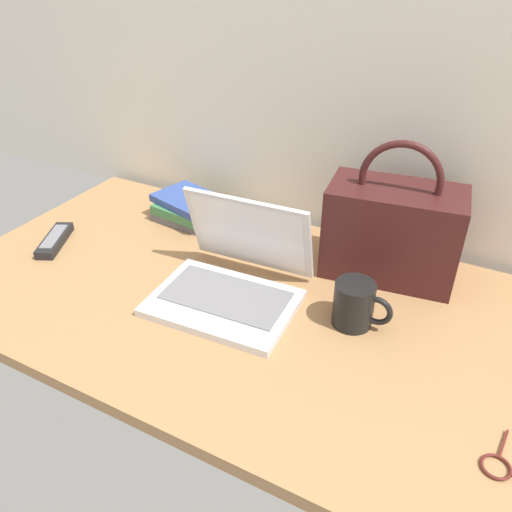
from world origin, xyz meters
The scene contains 6 objects.
desk centered at (0.00, 0.00, 0.01)m, with size 1.60×0.76×0.03m.
laptop centered at (-0.11, 0.00, 0.08)m, with size 0.32×0.30×0.21m.
coffee_mug centered at (0.16, 0.03, 0.08)m, with size 0.12×0.08×0.10m.
remote_control_near centered at (-0.64, -0.03, 0.04)m, with size 0.11×0.16×0.02m.
handbag centered at (0.17, 0.25, 0.15)m, with size 0.32×0.20×0.33m.
book_stack centered at (-0.41, 0.26, 0.06)m, with size 0.21×0.18×0.07m.
Camera 1 is at (0.36, -0.79, 0.72)m, focal length 35.64 mm.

